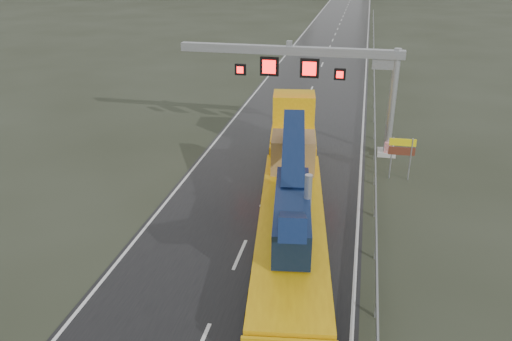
% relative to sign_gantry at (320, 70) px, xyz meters
% --- Properties ---
extents(ground, '(400.00, 400.00, 0.00)m').
position_rel_sign_gantry_xyz_m(ground, '(-2.10, -17.99, -5.61)').
color(ground, '#282B1E').
rests_on(ground, ground).
extents(road, '(11.00, 200.00, 0.02)m').
position_rel_sign_gantry_xyz_m(road, '(-2.10, 22.01, -5.60)').
color(road, black).
rests_on(road, ground).
extents(guardrail, '(0.20, 140.00, 1.40)m').
position_rel_sign_gantry_xyz_m(guardrail, '(4.00, 12.01, -4.91)').
color(guardrail, gray).
rests_on(guardrail, ground).
extents(sign_gantry, '(14.90, 1.20, 7.42)m').
position_rel_sign_gantry_xyz_m(sign_gantry, '(0.00, 0.00, 0.00)').
color(sign_gantry, beige).
rests_on(sign_gantry, ground).
extents(heavy_haul_truck, '(5.84, 21.26, 4.95)m').
position_rel_sign_gantry_xyz_m(heavy_haul_truck, '(-0.56, -8.05, -3.70)').
color(heavy_haul_truck, '#ECB30D').
rests_on(heavy_haul_truck, ground).
extents(exit_sign_pair, '(1.56, 0.12, 2.68)m').
position_rel_sign_gantry_xyz_m(exit_sign_pair, '(5.42, -3.90, -3.74)').
color(exit_sign_pair, '#93969B').
rests_on(exit_sign_pair, ground).
extents(striped_barrier, '(0.64, 0.42, 1.01)m').
position_rel_sign_gantry_xyz_m(striped_barrier, '(4.91, -0.36, -5.11)').
color(striped_barrier, red).
rests_on(striped_barrier, ground).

